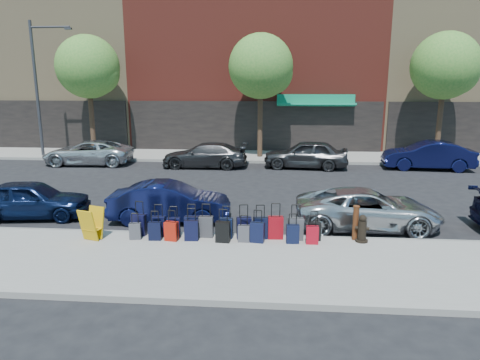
# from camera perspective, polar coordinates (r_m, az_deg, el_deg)

# --- Properties ---
(ground) EXTENTS (120.00, 120.00, 0.00)m
(ground) POSITION_cam_1_polar(r_m,az_deg,el_deg) (17.15, -0.16, -2.56)
(ground) COLOR black
(ground) RESTS_ON ground
(sidewalk_near) EXTENTS (60.00, 4.00, 0.15)m
(sidewalk_near) POSITION_cam_1_polar(r_m,az_deg,el_deg) (11.02, -3.04, -11.09)
(sidewalk_near) COLOR gray
(sidewalk_near) RESTS_ON ground
(sidewalk_far) EXTENTS (60.00, 4.00, 0.15)m
(sidewalk_far) POSITION_cam_1_polar(r_m,az_deg,el_deg) (26.90, 1.62, 3.20)
(sidewalk_far) COLOR gray
(sidewalk_far) RESTS_ON ground
(curb_near) EXTENTS (60.00, 0.08, 0.15)m
(curb_near) POSITION_cam_1_polar(r_m,az_deg,el_deg) (12.88, -1.84, -7.48)
(curb_near) COLOR gray
(curb_near) RESTS_ON ground
(curb_far) EXTENTS (60.00, 0.08, 0.15)m
(curb_far) POSITION_cam_1_polar(r_m,az_deg,el_deg) (24.91, 1.37, 2.44)
(curb_far) COLOR gray
(curb_far) RESTS_ON ground
(building_left) EXTENTS (15.00, 12.12, 16.00)m
(building_left) POSITION_cam_1_polar(r_m,az_deg,el_deg) (38.76, -23.09, 16.88)
(building_left) COLOR #97815C
(building_left) RESTS_ON ground
(building_center) EXTENTS (17.00, 12.85, 20.00)m
(building_center) POSITION_cam_1_polar(r_m,az_deg,el_deg) (34.93, 2.48, 21.71)
(building_center) COLOR maroon
(building_center) RESTS_ON ground
(building_right) EXTENTS (15.00, 12.12, 18.00)m
(building_right) POSITION_cam_1_polar(r_m,az_deg,el_deg) (37.71, 28.93, 18.01)
(building_right) COLOR #97815C
(building_right) RESTS_ON ground
(tree_left) EXTENTS (3.80, 3.80, 7.27)m
(tree_left) POSITION_cam_1_polar(r_m,az_deg,el_deg) (28.33, -19.34, 13.83)
(tree_left) COLOR black
(tree_left) RESTS_ON sidewalk_far
(tree_center) EXTENTS (3.80, 3.80, 7.27)m
(tree_center) POSITION_cam_1_polar(r_m,az_deg,el_deg) (26.01, 3.09, 14.67)
(tree_center) COLOR black
(tree_center) RESTS_ON sidewalk_far
(tree_right) EXTENTS (3.80, 3.80, 7.27)m
(tree_right) POSITION_cam_1_polar(r_m,az_deg,el_deg) (27.78, 25.94, 13.32)
(tree_right) COLOR black
(tree_right) RESTS_ON sidewalk_far
(streetlight) EXTENTS (2.59, 0.18, 8.00)m
(streetlight) POSITION_cam_1_polar(r_m,az_deg,el_deg) (28.99, -25.23, 11.82)
(streetlight) COLOR #333338
(streetlight) RESTS_ON sidewalk_far
(suitcase_front_0) EXTENTS (0.45, 0.30, 1.02)m
(suitcase_front_0) POSITION_cam_1_polar(r_m,az_deg,el_deg) (13.00, -13.30, -5.80)
(suitcase_front_0) COLOR black
(suitcase_front_0) RESTS_ON sidewalk_near
(suitcase_front_1) EXTENTS (0.40, 0.24, 0.94)m
(suitcase_front_1) POSITION_cam_1_polar(r_m,az_deg,el_deg) (12.82, -10.79, -6.05)
(suitcase_front_1) COLOR black
(suitcase_front_1) RESTS_ON sidewalk_near
(suitcase_front_2) EXTENTS (0.40, 0.25, 0.90)m
(suitcase_front_2) POSITION_cam_1_polar(r_m,az_deg,el_deg) (12.70, -8.83, -6.22)
(suitcase_front_2) COLOR black
(suitcase_front_2) RESTS_ON sidewalk_near
(suitcase_front_3) EXTENTS (0.40, 0.22, 0.97)m
(suitcase_front_3) POSITION_cam_1_polar(r_m,az_deg,el_deg) (12.63, -6.49, -6.16)
(suitcase_front_3) COLOR black
(suitcase_front_3) RESTS_ON sidewalk_near
(suitcase_front_4) EXTENTS (0.41, 0.23, 0.99)m
(suitcase_front_4) POSITION_cam_1_polar(r_m,az_deg,el_deg) (12.54, -4.55, -6.23)
(suitcase_front_4) COLOR #38383C
(suitcase_front_4) RESTS_ON sidewalk_near
(suitcase_front_5) EXTENTS (0.40, 0.23, 0.94)m
(suitcase_front_5) POSITION_cam_1_polar(r_m,az_deg,el_deg) (12.46, -1.87, -6.39)
(suitcase_front_5) COLOR black
(suitcase_front_5) RESTS_ON sidewalk_near
(suitcase_front_6) EXTENTS (0.45, 0.30, 1.00)m
(suitcase_front_6) POSITION_cam_1_polar(r_m,az_deg,el_deg) (12.39, 0.53, -6.39)
(suitcase_front_6) COLOR black
(suitcase_front_6) RESTS_ON sidewalk_near
(suitcase_front_7) EXTENTS (0.44, 0.28, 1.00)m
(suitcase_front_7) POSITION_cam_1_polar(r_m,az_deg,el_deg) (12.39, 2.73, -6.41)
(suitcase_front_7) COLOR black
(suitcase_front_7) RESTS_ON sidewalk_near
(suitcase_front_8) EXTENTS (0.45, 0.27, 1.04)m
(suitcase_front_8) POSITION_cam_1_polar(r_m,az_deg,el_deg) (12.42, 4.76, -6.34)
(suitcase_front_8) COLOR maroon
(suitcase_front_8) RESTS_ON sidewalk_near
(suitcase_front_9) EXTENTS (0.44, 0.26, 1.04)m
(suitcase_front_9) POSITION_cam_1_polar(r_m,az_deg,el_deg) (12.37, 7.44, -6.48)
(suitcase_front_9) COLOR #414146
(suitcase_front_9) RESTS_ON sidewalk_near
(suitcase_front_10) EXTENTS (0.38, 0.25, 0.85)m
(suitcase_front_10) POSITION_cam_1_polar(r_m,az_deg,el_deg) (12.43, 9.87, -6.76)
(suitcase_front_10) COLOR black
(suitcase_front_10) RESTS_ON sidewalk_near
(suitcase_back_0) EXTENTS (0.34, 0.23, 0.77)m
(suitcase_back_0) POSITION_cam_1_polar(r_m,az_deg,el_deg) (12.71, -13.80, -6.63)
(suitcase_back_0) COLOR #404045
(suitcase_back_0) RESTS_ON sidewalk_near
(suitcase_back_1) EXTENTS (0.37, 0.23, 0.85)m
(suitcase_back_1) POSITION_cam_1_polar(r_m,az_deg,el_deg) (12.53, -11.27, -6.68)
(suitcase_back_1) COLOR black
(suitcase_back_1) RESTS_ON sidewalk_near
(suitcase_back_2) EXTENTS (0.40, 0.28, 0.88)m
(suitcase_back_2) POSITION_cam_1_polar(r_m,az_deg,el_deg) (12.39, -9.14, -6.75)
(suitcase_back_2) COLOR #A5180A
(suitcase_back_2) RESTS_ON sidewalk_near
(suitcase_back_3) EXTENTS (0.40, 0.25, 0.93)m
(suitcase_back_3) POSITION_cam_1_polar(r_m,az_deg,el_deg) (12.33, -6.49, -6.68)
(suitcase_back_3) COLOR black
(suitcase_back_3) RESTS_ON sidewalk_near
(suitcase_back_5) EXTENTS (0.41, 0.26, 0.95)m
(suitcase_back_5) POSITION_cam_1_polar(r_m,az_deg,el_deg) (12.13, -2.30, -6.92)
(suitcase_back_5) COLOR black
(suitcase_back_5) RESTS_ON sidewalk_near
(suitcase_back_6) EXTENTS (0.33, 0.20, 0.78)m
(suitcase_back_6) POSITION_cam_1_polar(r_m,az_deg,el_deg) (12.15, 0.51, -7.15)
(suitcase_back_6) COLOR #414146
(suitcase_back_6) RESTS_ON sidewalk_near
(suitcase_back_7) EXTENTS (0.42, 0.28, 0.93)m
(suitcase_back_7) POSITION_cam_1_polar(r_m,az_deg,el_deg) (12.12, 2.32, -6.97)
(suitcase_back_7) COLOR black
(suitcase_back_7) RESTS_ON sidewalk_near
(suitcase_back_9) EXTENTS (0.37, 0.23, 0.85)m
(suitcase_back_9) POSITION_cam_1_polar(r_m,az_deg,el_deg) (12.14, 7.03, -7.15)
(suitcase_back_9) COLOR black
(suitcase_back_9) RESTS_ON sidewalk_near
(suitcase_back_10) EXTENTS (0.34, 0.20, 0.81)m
(suitcase_back_10) POSITION_cam_1_polar(r_m,az_deg,el_deg) (12.18, 9.60, -7.23)
(suitcase_back_10) COLOR maroon
(suitcase_back_10) RESTS_ON sidewalk_near
(fire_hydrant) EXTENTS (0.41, 0.36, 0.79)m
(fire_hydrant) POSITION_cam_1_polar(r_m,az_deg,el_deg) (12.60, 15.98, -6.34)
(fire_hydrant) COLOR black
(fire_hydrant) RESTS_ON sidewalk_near
(bollard) EXTENTS (0.19, 0.19, 1.00)m
(bollard) POSITION_cam_1_polar(r_m,az_deg,el_deg) (12.66, 15.15, -5.46)
(bollard) COLOR #38190C
(bollard) RESTS_ON sidewalk_near
(display_rack) EXTENTS (0.66, 0.69, 0.92)m
(display_rack) POSITION_cam_1_polar(r_m,az_deg,el_deg) (12.96, -19.15, -5.60)
(display_rack) COLOR #CA970B
(display_rack) RESTS_ON sidewalk_near
(car_near_0) EXTENTS (4.05, 2.07, 1.32)m
(car_near_0) POSITION_cam_1_polar(r_m,az_deg,el_deg) (16.28, -26.14, -2.33)
(car_near_0) COLOR #0D183A
(car_near_0) RESTS_ON ground
(car_near_1) EXTENTS (4.08, 1.65, 1.32)m
(car_near_1) POSITION_cam_1_polar(r_m,az_deg,el_deg) (14.48, -9.32, -2.92)
(car_near_1) COLOR #0D133D
(car_near_1) RESTS_ON ground
(car_near_2) EXTENTS (4.53, 2.10, 1.26)m
(car_near_2) POSITION_cam_1_polar(r_m,az_deg,el_deg) (14.23, 16.65, -3.70)
(car_near_2) COLOR silver
(car_near_2) RESTS_ON ground
(car_far_0) EXTENTS (5.04, 2.48, 1.38)m
(car_far_0) POSITION_cam_1_polar(r_m,az_deg,el_deg) (25.88, -19.59, 3.47)
(car_far_0) COLOR silver
(car_far_0) RESTS_ON ground
(car_far_1) EXTENTS (4.68, 1.93, 1.36)m
(car_far_1) POSITION_cam_1_polar(r_m,az_deg,el_deg) (23.64, -4.73, 3.32)
(car_far_1) COLOR #323234
(car_far_1) RESTS_ON ground
(car_far_2) EXTENTS (4.67, 2.24, 1.54)m
(car_far_2) POSITION_cam_1_polar(r_m,az_deg,el_deg) (23.58, 8.75, 3.42)
(car_far_2) COLOR #353538
(car_far_2) RESTS_ON ground
(car_far_3) EXTENTS (4.75, 1.99, 1.53)m
(car_far_3) POSITION_cam_1_polar(r_m,az_deg,el_deg) (25.07, 23.75, 3.02)
(car_far_3) COLOR #0D113C
(car_far_3) RESTS_ON ground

